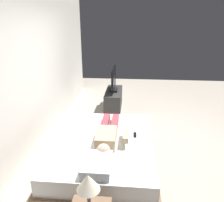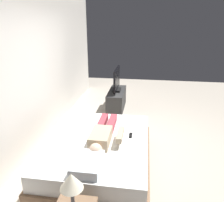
{
  "view_description": "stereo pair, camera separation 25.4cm",
  "coord_description": "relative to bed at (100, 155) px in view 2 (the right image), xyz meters",
  "views": [
    {
      "loc": [
        -3.7,
        0.16,
        2.25
      ],
      "look_at": [
        0.53,
        0.54,
        0.69
      ],
      "focal_mm": 35.82,
      "sensor_mm": 36.0,
      "label": 1
    },
    {
      "loc": [
        -3.67,
        -0.09,
        2.25
      ],
      "look_at": [
        0.53,
        0.54,
        0.69
      ],
      "focal_mm": 35.82,
      "sensor_mm": 36.0,
      "label": 2
    }
  ],
  "objects": [
    {
      "name": "remote",
      "position": [
        0.18,
        -0.46,
        0.29
      ],
      "size": [
        0.15,
        0.04,
        0.02
      ],
      "primitive_type": "cube",
      "color": "black",
      "rests_on": "bed"
    },
    {
      "name": "tv",
      "position": [
        2.58,
        0.07,
        0.52
      ],
      "size": [
        0.88,
        0.2,
        0.59
      ],
      "color": "black",
      "rests_on": "tv_stand"
    },
    {
      "name": "person",
      "position": [
        0.03,
        -0.06,
        0.36
      ],
      "size": [
        1.26,
        0.46,
        0.18
      ],
      "color": "tan",
      "rests_on": "bed"
    },
    {
      "name": "back_wall",
      "position": [
        1.16,
        1.33,
        1.14
      ],
      "size": [
        6.4,
        0.1,
        2.8
      ],
      "primitive_type": "cube",
      "color": "silver",
      "rests_on": "ground"
    },
    {
      "name": "lamp",
      "position": [
        -1.32,
        -0.02,
        0.59
      ],
      "size": [
        0.22,
        0.22,
        0.42
      ],
      "color": "#59595B",
      "rests_on": "nightstand"
    },
    {
      "name": "ground_plane",
      "position": [
        0.76,
        -0.54,
        -0.26
      ],
      "size": [
        10.0,
        10.0,
        0.0
      ],
      "primitive_type": "plane",
      "color": "#ADA393"
    },
    {
      "name": "pillow",
      "position": [
        -0.7,
        0.0,
        0.34
      ],
      "size": [
        0.48,
        0.34,
        0.12
      ],
      "primitive_type": "cube",
      "color": "white",
      "rests_on": "bed"
    },
    {
      "name": "bed",
      "position": [
        0.0,
        0.0,
        0.0
      ],
      "size": [
        2.03,
        1.52,
        0.54
      ],
      "color": "brown",
      "rests_on": "ground"
    },
    {
      "name": "tv_stand",
      "position": [
        2.58,
        0.07,
        -0.01
      ],
      "size": [
        1.1,
        0.4,
        0.5
      ],
      "primitive_type": "cube",
      "color": "#2D2D2D",
      "rests_on": "ground"
    }
  ]
}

